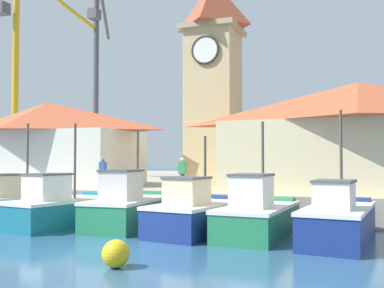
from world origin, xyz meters
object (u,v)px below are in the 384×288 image
(dock_worker_near_tower, at_px, (182,174))
(port_crane_near, at_px, (18,99))
(fishing_boat_left_outer, at_px, (62,208))
(fishing_boat_mid_right, at_px, (339,220))
(port_crane_far, at_px, (96,99))
(warehouse_left, at_px, (47,142))
(fishing_boat_far_left, at_px, (16,205))
(warehouse_right, at_px, (359,136))
(fishing_boat_mid_left, at_px, (197,214))
(clock_tower, at_px, (213,75))
(dock_worker_along_quay, at_px, (103,173))
(fishing_boat_center, at_px, (258,215))
(mooring_buoy, at_px, (116,254))
(fishing_boat_left_inner, at_px, (130,208))

(dock_worker_near_tower, bearing_deg, port_crane_near, 150.30)
(fishing_boat_left_outer, bearing_deg, fishing_boat_mid_right, 1.18)
(port_crane_far, bearing_deg, warehouse_left, -67.20)
(fishing_boat_far_left, xyz_separation_m, warehouse_right, (14.15, 6.90, 3.13))
(fishing_boat_mid_left, height_order, clock_tower, clock_tower)
(port_crane_far, bearing_deg, warehouse_right, -32.76)
(fishing_boat_left_outer, bearing_deg, dock_worker_along_quay, 101.37)
(port_crane_far, bearing_deg, fishing_boat_left_outer, -59.73)
(fishing_boat_mid_left, relative_size, port_crane_far, 0.23)
(fishing_boat_mid_right, height_order, port_crane_far, port_crane_far)
(warehouse_right, bearing_deg, fishing_boat_left_outer, -146.97)
(fishing_boat_center, height_order, port_crane_far, port_crane_far)
(clock_tower, relative_size, dock_worker_along_quay, 8.70)
(fishing_boat_mid_left, xyz_separation_m, mooring_buoy, (-0.05, -5.71, -0.37))
(fishing_boat_center, distance_m, fishing_boat_mid_right, 2.74)
(dock_worker_along_quay, bearing_deg, fishing_boat_left_outer, -78.63)
(fishing_boat_mid_left, height_order, fishing_boat_center, fishing_boat_center)
(port_crane_far, bearing_deg, fishing_boat_center, -46.67)
(fishing_boat_mid_left, relative_size, warehouse_right, 0.39)
(port_crane_near, height_order, dock_worker_near_tower, port_crane_near)
(warehouse_right, height_order, port_crane_far, port_crane_far)
(warehouse_right, xyz_separation_m, port_crane_far, (-25.03, 16.11, 5.05))
(fishing_boat_mid_left, relative_size, port_crane_near, 0.26)
(fishing_boat_center, bearing_deg, warehouse_right, 64.47)
(fishing_boat_mid_right, bearing_deg, dock_worker_along_quay, 159.93)
(fishing_boat_mid_right, height_order, warehouse_right, warehouse_right)
(fishing_boat_left_inner, relative_size, dock_worker_along_quay, 3.16)
(fishing_boat_center, relative_size, warehouse_left, 0.43)
(fishing_boat_center, xyz_separation_m, warehouse_right, (3.31, 6.93, 3.12))
(port_crane_near, relative_size, dock_worker_near_tower, 11.64)
(fishing_boat_center, distance_m, dock_worker_along_quay, 9.88)
(clock_tower, distance_m, warehouse_left, 11.29)
(fishing_boat_mid_left, distance_m, warehouse_left, 15.36)
(fishing_boat_mid_right, distance_m, warehouse_left, 19.75)
(port_crane_far, distance_m, mooring_buoy, 35.86)
(port_crane_far, distance_m, dock_worker_along_quay, 23.91)
(fishing_boat_far_left, bearing_deg, fishing_boat_mid_left, -1.22)
(fishing_boat_far_left, distance_m, dock_worker_near_tower, 7.57)
(dock_worker_along_quay, bearing_deg, port_crane_far, 123.98)
(fishing_boat_mid_right, bearing_deg, fishing_boat_left_inner, 176.59)
(fishing_boat_far_left, relative_size, port_crane_near, 0.25)
(warehouse_right, distance_m, dock_worker_near_tower, 8.55)
(fishing_boat_mid_left, xyz_separation_m, warehouse_left, (-12.95, 7.64, 3.13))
(fishing_boat_mid_right, xyz_separation_m, mooring_buoy, (-5.02, -5.64, -0.38))
(dock_worker_along_quay, bearing_deg, fishing_boat_mid_left, -32.12)
(warehouse_right, distance_m, dock_worker_along_quay, 12.70)
(clock_tower, bearing_deg, fishing_boat_mid_right, -53.02)
(fishing_boat_left_outer, height_order, mooring_buoy, fishing_boat_left_outer)
(warehouse_right, height_order, dock_worker_along_quay, warehouse_right)
(warehouse_left, relative_size, warehouse_right, 0.92)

